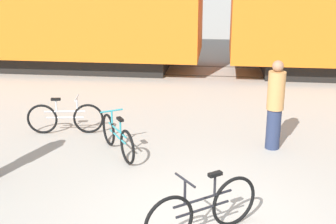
# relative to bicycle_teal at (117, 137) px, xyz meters

# --- Properties ---
(rail_near) EXTENTS (69.98, 0.07, 0.01)m
(rail_near) POSITION_rel_bicycle_teal_xyz_m (1.72, 6.57, -0.34)
(rail_near) COLOR #4C4238
(rail_near) RESTS_ON ground_plane
(rail_far) EXTENTS (69.98, 0.07, 0.01)m
(rail_far) POSITION_rel_bicycle_teal_xyz_m (1.72, 8.01, -0.34)
(rail_far) COLOR #4C4238
(rail_far) RESTS_ON ground_plane
(bicycle_teal) EXTENTS (0.97, 1.45, 0.82)m
(bicycle_teal) POSITION_rel_bicycle_teal_xyz_m (0.00, 0.00, 0.00)
(bicycle_teal) COLOR black
(bicycle_teal) RESTS_ON ground_plane
(bicycle_silver) EXTENTS (1.65, 0.46, 0.83)m
(bicycle_silver) POSITION_rel_bicycle_teal_xyz_m (-1.37, 0.98, 0.00)
(bicycle_silver) COLOR black
(bicycle_silver) RESTS_ON ground_plane
(bicycle_black) EXTENTS (1.48, 1.16, 0.94)m
(bicycle_black) POSITION_rel_bicycle_teal_xyz_m (1.78, -2.67, 0.05)
(bicycle_black) COLOR black
(bicycle_black) RESTS_ON ground_plane
(person_in_tan) EXTENTS (0.34, 0.34, 1.80)m
(person_in_tan) POSITION_rel_bicycle_teal_xyz_m (3.04, 0.64, 0.56)
(person_in_tan) COLOR #283351
(person_in_tan) RESTS_ON ground_plane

